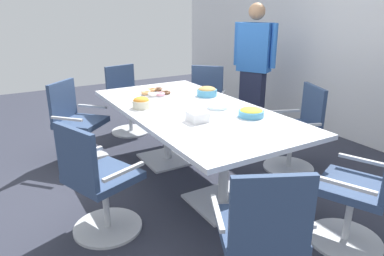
% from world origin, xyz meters
% --- Properties ---
extents(ground_plane, '(10.00, 10.00, 0.01)m').
position_xyz_m(ground_plane, '(0.00, 0.00, -0.01)').
color(ground_plane, '#2D303D').
extents(back_wall, '(8.00, 0.10, 2.80)m').
position_xyz_m(back_wall, '(0.00, 2.40, 1.40)').
color(back_wall, white).
rests_on(back_wall, ground).
extents(conference_table, '(2.40, 1.20, 0.75)m').
position_xyz_m(conference_table, '(0.00, 0.00, 0.63)').
color(conference_table, silver).
rests_on(conference_table, ground).
extents(office_chair_0, '(0.76, 0.76, 0.91)m').
position_xyz_m(office_chair_0, '(-1.04, -0.87, 0.41)').
color(office_chair_0, silver).
rests_on(office_chair_0, ground).
extents(office_chair_1, '(0.70, 0.70, 0.91)m').
position_xyz_m(office_chair_1, '(0.42, -1.07, 0.41)').
color(office_chair_1, silver).
rests_on(office_chair_1, ground).
extents(office_chair_2, '(0.72, 0.72, 0.91)m').
position_xyz_m(office_chair_2, '(1.55, -0.46, 0.41)').
color(office_chair_2, silver).
rests_on(office_chair_2, ground).
extents(office_chair_3, '(0.71, 0.71, 0.91)m').
position_xyz_m(office_chair_3, '(1.52, 0.50, 0.41)').
color(office_chair_3, silver).
rests_on(office_chair_3, ground).
extents(office_chair_4, '(0.70, 0.70, 0.91)m').
position_xyz_m(office_chair_4, '(0.35, 1.08, 0.41)').
color(office_chair_4, silver).
rests_on(office_chair_4, ground).
extents(office_chair_5, '(0.76, 0.76, 0.91)m').
position_xyz_m(office_chair_5, '(-1.10, 0.84, 0.41)').
color(office_chair_5, silver).
rests_on(office_chair_5, ground).
extents(office_chair_6, '(0.64, 0.64, 0.91)m').
position_xyz_m(office_chair_6, '(-1.70, -0.03, 0.41)').
color(office_chair_6, silver).
rests_on(office_chair_6, ground).
extents(person_standing_0, '(0.58, 0.40, 1.72)m').
position_xyz_m(person_standing_0, '(-0.97, 1.57, 0.90)').
color(person_standing_0, '#232842').
rests_on(person_standing_0, ground).
extents(snack_bowl_chips_yellow, '(0.23, 0.23, 0.08)m').
position_xyz_m(snack_bowl_chips_yellow, '(0.49, 0.32, 0.79)').
color(snack_bowl_chips_yellow, '#4C9EC6').
rests_on(snack_bowl_chips_yellow, conference_table).
extents(snack_bowl_cookies, '(0.22, 0.22, 0.10)m').
position_xyz_m(snack_bowl_cookies, '(-0.35, 0.39, 0.80)').
color(snack_bowl_cookies, '#4C9EC6').
rests_on(snack_bowl_cookies, conference_table).
extents(snack_bowl_chips_orange, '(0.17, 0.17, 0.11)m').
position_xyz_m(snack_bowl_chips_orange, '(-0.26, -0.41, 0.80)').
color(snack_bowl_chips_orange, beige).
rests_on(snack_bowl_chips_orange, conference_table).
extents(donut_platter, '(0.35, 0.35, 0.04)m').
position_xyz_m(donut_platter, '(-0.70, -0.06, 0.77)').
color(donut_platter, white).
rests_on(donut_platter, conference_table).
extents(plate_stack, '(0.20, 0.20, 0.03)m').
position_xyz_m(plate_stack, '(0.13, 0.21, 0.77)').
color(plate_stack, white).
rests_on(plate_stack, conference_table).
extents(napkin_pile, '(0.16, 0.16, 0.09)m').
position_xyz_m(napkin_pile, '(0.37, -0.16, 0.79)').
color(napkin_pile, white).
rests_on(napkin_pile, conference_table).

